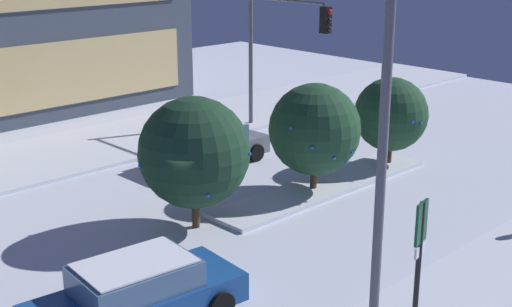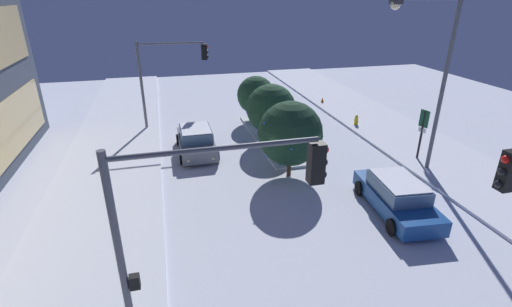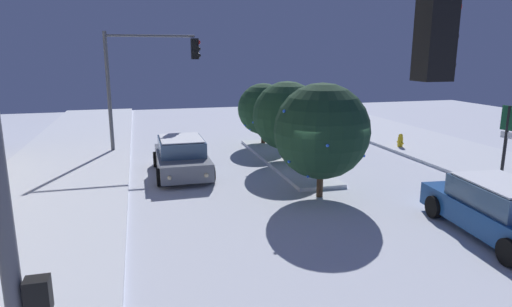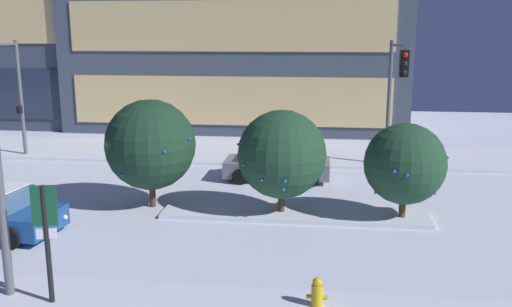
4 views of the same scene
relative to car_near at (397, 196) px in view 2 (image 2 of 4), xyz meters
name	(u,v)px [view 2 (image 2 of 4)]	position (x,y,z in m)	size (l,w,h in m)	color
ground	(289,177)	(4.14, 3.32, -0.71)	(52.00, 52.00, 0.00)	silver
curb_strip_near	(439,158)	(4.14, -5.54, -0.64)	(52.00, 5.20, 0.14)	silver
curb_strip_far	(103,197)	(4.14, 12.19, -0.64)	(52.00, 5.20, 0.14)	silver
median_strip	(269,138)	(9.41, 2.85, -0.64)	(9.00, 1.80, 0.14)	silver
car_near	(397,196)	(0.00, 0.00, 0.00)	(4.92, 2.45, 1.49)	#19478C
car_far	(196,141)	(8.43, 7.51, 0.00)	(4.48, 2.14, 1.49)	slate
traffic_light_corner_far_right	(169,68)	(13.25, 8.55, 3.34)	(0.32, 4.54, 5.78)	#565960
traffic_light_corner_far_left	(205,213)	(-4.48, 8.43, 3.29)	(0.32, 4.97, 5.76)	#565960
street_lamp_arched	(431,65)	(3.25, -3.12, 4.75)	(0.77, 3.26, 8.46)	#565960
fire_hydrant	(356,121)	(10.27, -3.66, -0.32)	(0.48, 0.26, 0.81)	gold
parking_info_sign	(422,129)	(4.29, -4.21, 1.14)	(0.55, 0.18, 2.88)	black
decorated_tree_median	(271,109)	(8.96, 2.88, 1.42)	(2.98, 2.98, 3.62)	#473323
decorated_tree_left_of_median	(290,134)	(4.32, 3.28, 1.55)	(3.18, 3.18, 3.85)	#473323
decorated_tree_right_of_median	(256,95)	(12.98, 2.79, 1.23)	(2.70, 2.72, 3.27)	#473323
construction_cone	(322,101)	(16.05, -3.68, -0.44)	(0.36, 0.36, 0.55)	orange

